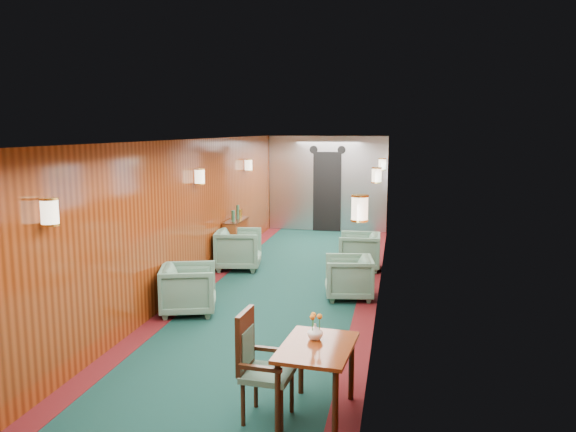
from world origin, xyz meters
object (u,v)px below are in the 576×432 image
object	(u,v)px
dining_table	(317,357)
side_chair	(258,361)
credenza	(236,239)
armchair_left_far	(239,249)
armchair_right_far	(359,251)
armchair_left_near	(189,289)
armchair_right_near	(349,277)

from	to	relation	value
dining_table	side_chair	xyz separation A→B (m)	(-0.51, -0.14, -0.02)
credenza	armchair_left_far	size ratio (longest dim) A/B	1.34
dining_table	side_chair	world-z (taller)	side_chair
credenza	armchair_left_far	xyz separation A→B (m)	(0.25, -0.66, -0.05)
dining_table	armchair_right_far	size ratio (longest dim) A/B	1.25
credenza	armchair_right_far	size ratio (longest dim) A/B	1.46
side_chair	armchair_left_near	xyz separation A→B (m)	(-1.66, 2.62, -0.19)
side_chair	armchair_left_far	distance (m)	5.45
side_chair	armchair_left_far	bearing A→B (deg)	112.32
dining_table	armchair_left_far	distance (m)	5.50
side_chair	armchair_right_far	xyz separation A→B (m)	(0.50, 5.57, -0.19)
armchair_left_far	armchair_right_far	size ratio (longest dim) A/B	1.09
armchair_right_far	armchair_right_near	bearing A→B (deg)	-3.05
side_chair	armchair_left_near	bearing A→B (deg)	126.77
side_chair	armchair_right_near	bearing A→B (deg)	87.21
armchair_right_near	armchair_right_far	world-z (taller)	armchair_right_far
armchair_right_far	armchair_left_far	bearing A→B (deg)	-81.69
credenza	armchair_left_far	world-z (taller)	credenza
side_chair	armchair_left_far	size ratio (longest dim) A/B	1.21
dining_table	armchair_right_near	distance (m)	3.62
side_chair	armchair_right_near	xyz separation A→B (m)	(0.47, 3.75, -0.21)
dining_table	armchair_right_far	bearing A→B (deg)	95.14
armchair_left_near	side_chair	bearing A→B (deg)	-164.68
armchair_right_near	armchair_left_far	bearing A→B (deg)	-132.26
dining_table	armchair_left_far	xyz separation A→B (m)	(-2.19, 5.04, -0.19)
armchair_left_near	armchair_right_near	xyz separation A→B (m)	(2.13, 1.13, -0.02)
side_chair	armchair_right_near	size ratio (longest dim) A/B	1.37
side_chair	credenza	xyz separation A→B (m)	(-1.93, 5.83, -0.11)
armchair_left_near	armchair_right_near	distance (m)	2.42
dining_table	side_chair	distance (m)	0.53
armchair_left_near	armchair_left_far	xyz separation A→B (m)	(-0.02, 2.56, 0.03)
side_chair	credenza	size ratio (longest dim) A/B	0.90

